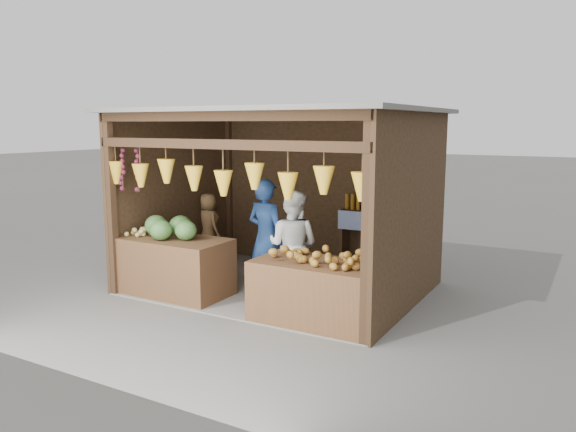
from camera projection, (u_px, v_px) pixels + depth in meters
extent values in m
plane|color=#514F49|center=(280.00, 288.00, 8.47)|extent=(80.00, 80.00, 0.00)
cube|color=slate|center=(280.00, 287.00, 8.46)|extent=(4.00, 3.00, 0.02)
cube|color=black|center=(324.00, 192.00, 9.54)|extent=(4.00, 0.06, 2.60)
cube|color=black|center=(175.00, 195.00, 9.23)|extent=(0.06, 3.00, 2.60)
cube|color=black|center=(413.00, 213.00, 7.28)|extent=(0.06, 3.00, 2.60)
cube|color=#605B54|center=(280.00, 111.00, 8.04)|extent=(4.30, 3.30, 0.06)
cube|color=black|center=(111.00, 206.00, 7.96)|extent=(0.11, 0.11, 2.60)
cube|color=black|center=(368.00, 231.00, 6.08)|extent=(0.11, 0.11, 2.60)
cube|color=black|center=(229.00, 186.00, 10.44)|extent=(0.11, 0.11, 2.60)
cube|color=black|center=(437.00, 200.00, 8.55)|extent=(0.11, 0.11, 2.60)
cube|color=black|center=(221.00, 144.00, 6.87)|extent=(4.00, 0.12, 0.12)
cube|color=black|center=(220.00, 116.00, 6.82)|extent=(4.00, 0.12, 0.12)
cube|color=#382314|center=(378.00, 213.00, 8.90)|extent=(1.25, 0.30, 0.05)
cube|color=#382314|center=(344.00, 242.00, 9.27)|extent=(0.05, 0.28, 1.05)
cube|color=#382314|center=(413.00, 249.00, 8.70)|extent=(0.05, 0.28, 1.05)
cube|color=blue|center=(375.00, 223.00, 8.79)|extent=(1.25, 0.02, 0.30)
cube|color=#4A2D18|center=(174.00, 266.00, 8.09)|extent=(1.62, 0.85, 0.83)
cube|color=#4B2919|center=(316.00, 292.00, 6.94)|extent=(1.54, 0.85, 0.77)
cube|color=black|center=(209.00, 263.00, 9.39)|extent=(0.31, 0.31, 0.29)
imported|color=navy|center=(266.00, 238.00, 8.00)|extent=(0.66, 0.48, 1.69)
imported|color=white|center=(293.00, 246.00, 7.80)|extent=(0.79, 0.64, 1.55)
imported|color=brown|center=(208.00, 224.00, 9.29)|extent=(0.60, 0.51, 1.04)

